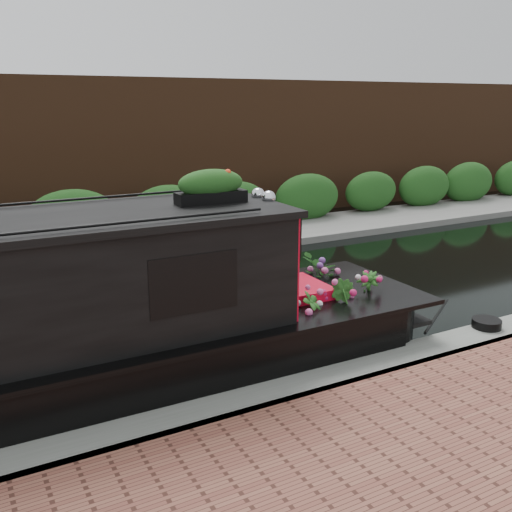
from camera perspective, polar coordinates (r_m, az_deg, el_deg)
name	(u,v)px	position (r m, az deg, el deg)	size (l,w,h in m)	color
ground	(138,322)	(9.25, -11.75, -6.52)	(80.00, 80.00, 0.00)	black
near_bank_coping	(229,422)	(6.46, -2.75, -16.27)	(40.00, 0.60, 0.50)	slate
far_bank_path	(81,260)	(13.14, -17.14, -0.37)	(40.00, 2.40, 0.34)	slate
far_hedge	(72,251)	(14.00, -17.89, 0.50)	(40.00, 1.10, 2.80)	#1E4C19
far_brick_wall	(56,233)	(16.02, -19.35, 2.17)	(40.00, 1.00, 8.00)	#4B2C19
rope_fender	(397,314)	(9.18, 13.87, -5.69)	(0.34, 0.34, 0.40)	brown
coiled_mooring_rope	(487,323)	(8.83, 22.06, -6.27)	(0.41, 0.41, 0.12)	black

